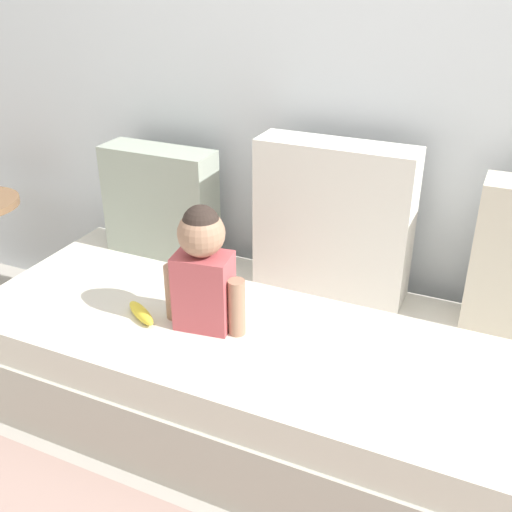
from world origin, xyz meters
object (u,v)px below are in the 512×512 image
(couch, at_px, (295,381))
(toddler, at_px, (203,267))
(throw_pillow_center, at_px, (333,219))
(throw_pillow_left, at_px, (161,202))
(banana, at_px, (141,313))

(couch, relative_size, toddler, 5.40)
(couch, distance_m, throw_pillow_center, 0.58)
(couch, xyz_separation_m, toddler, (-0.30, -0.08, 0.42))
(throw_pillow_left, bearing_deg, toddler, -44.33)
(couch, bearing_deg, throw_pillow_center, 90.00)
(toddler, height_order, banana, toddler)
(throw_pillow_center, relative_size, banana, 3.24)
(throw_pillow_left, distance_m, toddler, 0.59)
(banana, bearing_deg, throw_pillow_center, 42.26)
(couch, distance_m, throw_pillow_left, 0.90)
(banana, bearing_deg, toddler, 14.23)
(couch, relative_size, banana, 13.63)
(couch, bearing_deg, banana, -164.81)
(couch, height_order, throw_pillow_left, throw_pillow_left)
(toddler, relative_size, banana, 2.53)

